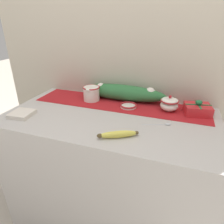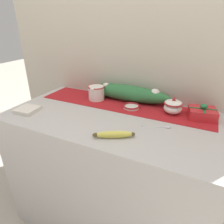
% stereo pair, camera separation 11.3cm
% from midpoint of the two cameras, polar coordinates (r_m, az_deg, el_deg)
% --- Properties ---
extents(ground_plane, '(12.00, 12.00, 0.00)m').
position_cam_midpoint_polar(ground_plane, '(1.77, 1.79, -27.47)').
color(ground_plane, '#B2A899').
extents(countertop, '(1.27, 0.67, 0.88)m').
position_cam_midpoint_polar(countertop, '(1.45, 2.03, -16.88)').
color(countertop, '#B7B2AD').
rests_on(countertop, ground_plane).
extents(back_wall, '(2.07, 0.04, 2.40)m').
position_cam_midpoint_polar(back_wall, '(1.43, 8.51, 16.44)').
color(back_wall, '#B7AD99').
rests_on(back_wall, ground_plane).
extents(table_runner, '(1.17, 0.27, 0.00)m').
position_cam_midpoint_polar(table_runner, '(1.36, 5.56, 2.15)').
color(table_runner, '#A8191E').
rests_on(table_runner, countertop).
extents(cream_pitcher, '(0.12, 0.14, 0.10)m').
position_cam_midpoint_polar(cream_pitcher, '(1.42, -2.19, 5.62)').
color(cream_pitcher, white).
rests_on(cream_pitcher, countertop).
extents(sugar_bowl, '(0.11, 0.11, 0.10)m').
position_cam_midpoint_polar(sugar_bowl, '(1.28, 19.46, 1.44)').
color(sugar_bowl, white).
rests_on(sugar_bowl, countertop).
extents(small_dish, '(0.11, 0.11, 0.02)m').
position_cam_midpoint_polar(small_dish, '(1.31, 8.03, 1.53)').
color(small_dish, white).
rests_on(small_dish, countertop).
extents(banana, '(0.19, 0.12, 0.04)m').
position_cam_midpoint_polar(banana, '(0.98, 3.85, -6.53)').
color(banana, '#DBCC4C').
rests_on(banana, countertop).
extents(spoon, '(0.16, 0.07, 0.01)m').
position_cam_midpoint_polar(spoon, '(1.12, 17.80, -4.15)').
color(spoon, silver).
rests_on(spoon, countertop).
extents(napkin_stack, '(0.14, 0.14, 0.02)m').
position_cam_midpoint_polar(napkin_stack, '(1.34, -20.86, 0.54)').
color(napkin_stack, silver).
rests_on(napkin_stack, countertop).
extents(gift_box, '(0.17, 0.15, 0.09)m').
position_cam_midpoint_polar(gift_box, '(1.29, 26.74, -0.33)').
color(gift_box, red).
rests_on(gift_box, countertop).
extents(poinsettia_garland, '(0.61, 0.12, 0.11)m').
position_cam_midpoint_polar(poinsettia_garland, '(1.41, 6.90, 5.42)').
color(poinsettia_garland, '#2D6B38').
rests_on(poinsettia_garland, countertop).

